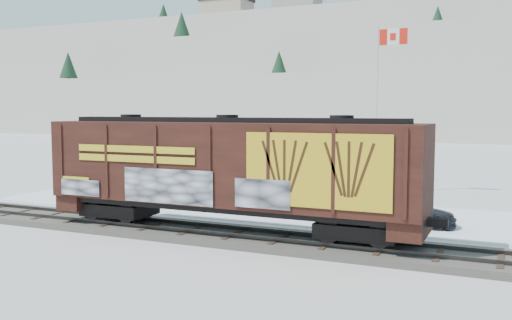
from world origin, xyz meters
The scene contains 9 objects.
ground centered at (0.00, 0.00, 0.00)m, with size 500.00×500.00×0.00m, color white.
rail_track centered at (0.00, 0.00, 0.15)m, with size 50.00×3.40×0.43m.
parking_strip centered at (0.00, 7.50, 0.01)m, with size 40.00×8.00×0.03m, color white.
hillside centered at (-0.05, 139.79, 14.37)m, with size 360.00×110.00×93.00m.
hopper_railcar centered at (-2.43, -0.01, 2.98)m, with size 16.02×3.06×4.61m.
flagpole centered at (0.28, 15.83, 3.86)m, with size 2.30×0.90×10.62m.
car_silver centered at (-4.46, 8.49, 0.73)m, with size 1.65×4.10×1.40m, color silver.
car_white centered at (-0.34, 8.48, 0.73)m, with size 1.49×4.28×1.41m, color silver.
car_dark centered at (3.93, 5.76, 0.65)m, with size 1.74×4.28×1.24m, color black.
Camera 1 is at (8.26, -20.73, 5.34)m, focal length 40.00 mm.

